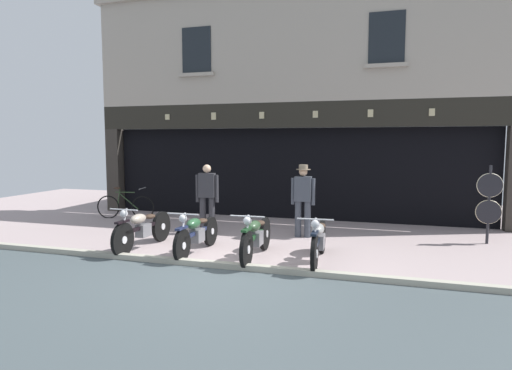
% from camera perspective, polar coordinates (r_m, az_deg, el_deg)
% --- Properties ---
extents(ground, '(23.86, 22.00, 0.18)m').
position_cam_1_polar(ground, '(6.97, -7.37, -13.29)').
color(ground, '#A49191').
extents(shop_facade, '(12.16, 4.42, 6.59)m').
position_cam_1_polar(shop_facade, '(14.24, 5.93, 3.80)').
color(shop_facade, black).
rests_on(shop_facade, ground).
extents(motorcycle_left, '(0.62, 2.08, 0.93)m').
position_cam_1_polar(motorcycle_left, '(9.43, -14.48, -5.44)').
color(motorcycle_left, black).
rests_on(motorcycle_left, ground).
extents(motorcycle_center_left, '(0.62, 1.98, 0.90)m').
position_cam_1_polar(motorcycle_center_left, '(8.83, -7.70, -6.17)').
color(motorcycle_center_left, black).
rests_on(motorcycle_center_left, ground).
extents(motorcycle_center, '(0.62, 2.04, 0.93)m').
position_cam_1_polar(motorcycle_center, '(8.38, 0.02, -6.64)').
color(motorcycle_center, black).
rests_on(motorcycle_center, ground).
extents(motorcycle_center_right, '(0.62, 2.07, 0.93)m').
position_cam_1_polar(motorcycle_center_right, '(8.19, 8.13, -6.98)').
color(motorcycle_center_right, black).
rests_on(motorcycle_center_right, ground).
extents(salesman_left, '(0.55, 0.28, 1.67)m').
position_cam_1_polar(salesman_left, '(10.63, -6.35, -1.36)').
color(salesman_left, '#2D2D33').
rests_on(salesman_left, ground).
extents(shopkeeper_center, '(0.56, 0.33, 1.69)m').
position_cam_1_polar(shopkeeper_center, '(10.21, 6.12, -1.58)').
color(shopkeeper_center, '#3D424C').
rests_on(shopkeeper_center, ground).
extents(tyre_sign_pole, '(0.53, 0.06, 1.71)m').
position_cam_1_polar(tyre_sign_pole, '(10.72, 27.99, -1.68)').
color(tyre_sign_pole, '#232328').
rests_on(tyre_sign_pole, ground).
extents(advert_board_near, '(0.81, 0.03, 1.00)m').
position_cam_1_polar(advert_board_near, '(13.35, -4.84, 3.17)').
color(advert_board_near, silver).
extents(leaning_bicycle, '(1.70, 0.51, 0.93)m').
position_cam_1_polar(leaning_bicycle, '(13.24, -16.61, -2.62)').
color(leaning_bicycle, black).
rests_on(leaning_bicycle, ground).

